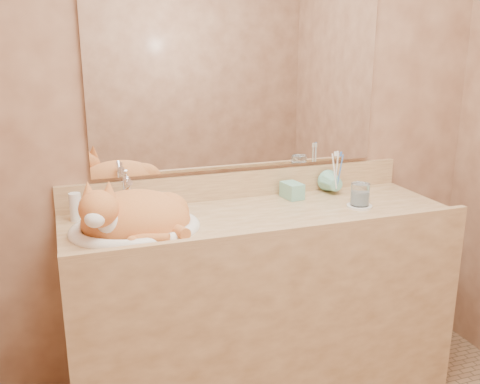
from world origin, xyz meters
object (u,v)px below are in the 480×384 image
object	(u,v)px
toothbrush_cup	(337,186)
water_glass	(360,194)
sink_basin	(135,211)
soap_dispenser	(299,184)
cat	(131,215)
vanity_counter	(260,307)

from	to	relation	value
toothbrush_cup	water_glass	xyz separation A→B (m)	(0.01, -0.19, 0.01)
toothbrush_cup	water_glass	size ratio (longest dim) A/B	1.09
water_glass	sink_basin	bearing A→B (deg)	178.21
soap_dispenser	water_glass	xyz separation A→B (m)	(0.21, -0.17, -0.02)
soap_dispenser	sink_basin	bearing A→B (deg)	-177.09
sink_basin	cat	bearing A→B (deg)	-139.33
cat	soap_dispenser	bearing A→B (deg)	23.56
cat	sink_basin	bearing A→B (deg)	59.23
cat	water_glass	size ratio (longest dim) A/B	4.35
sink_basin	toothbrush_cup	xyz separation A→B (m)	(0.94, 0.16, -0.03)
toothbrush_cup	soap_dispenser	bearing A→B (deg)	-174.20
vanity_counter	toothbrush_cup	bearing A→B (deg)	17.96
toothbrush_cup	cat	bearing A→B (deg)	-169.75
sink_basin	soap_dispenser	distance (m)	0.75
soap_dispenser	water_glass	world-z (taller)	soap_dispenser
soap_dispenser	water_glass	distance (m)	0.27
toothbrush_cup	water_glass	bearing A→B (deg)	-87.67
cat	water_glass	distance (m)	0.96
cat	soap_dispenser	distance (m)	0.77
vanity_counter	toothbrush_cup	world-z (taller)	toothbrush_cup
vanity_counter	water_glass	size ratio (longest dim) A/B	16.93
soap_dispenser	toothbrush_cup	size ratio (longest dim) A/B	1.56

